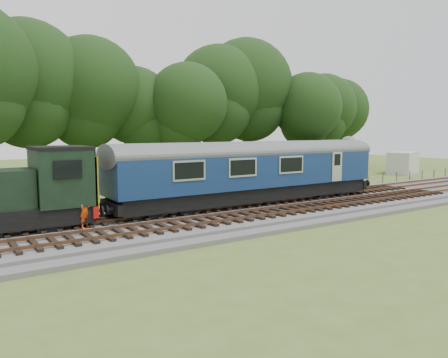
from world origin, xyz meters
TOP-DOWN VIEW (x-y plane):
  - ground at (0.00, 0.00)m, footprint 120.00×120.00m
  - ballast at (0.00, 0.00)m, footprint 70.00×7.00m
  - track_north at (0.00, 1.40)m, footprint 67.20×2.40m
  - track_south at (0.00, -1.60)m, footprint 67.20×2.40m
  - fence at (0.00, 4.50)m, footprint 64.00×0.12m
  - tree_line at (0.00, 22.00)m, footprint 70.00×8.00m
  - dmu_railcar at (3.22, 1.40)m, footprint 18.05×2.86m
  - worker at (-7.25, 0.30)m, footprint 0.81×0.76m
  - parked_coach at (20.68, 14.50)m, footprint 14.30×6.42m
  - shed at (19.15, 11.30)m, footprint 3.76×3.76m
  - caravan at (31.03, 10.00)m, footprint 5.44×3.97m

SIDE VIEW (x-z plane):
  - ground at x=0.00m, z-range 0.00..0.00m
  - fence at x=0.00m, z-range -0.50..0.50m
  - tree_line at x=0.00m, z-range -9.00..9.00m
  - ballast at x=0.00m, z-range 0.00..0.35m
  - track_north at x=0.00m, z-range 0.31..0.52m
  - track_south at x=0.00m, z-range 0.31..0.52m
  - caravan at x=31.03m, z-range 0.00..2.40m
  - worker at x=-7.25m, z-range 0.35..2.20m
  - shed at x=19.15m, z-range 0.02..2.72m
  - parked_coach at x=20.68m, z-range 0.22..3.85m
  - dmu_railcar at x=3.22m, z-range 0.67..4.54m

